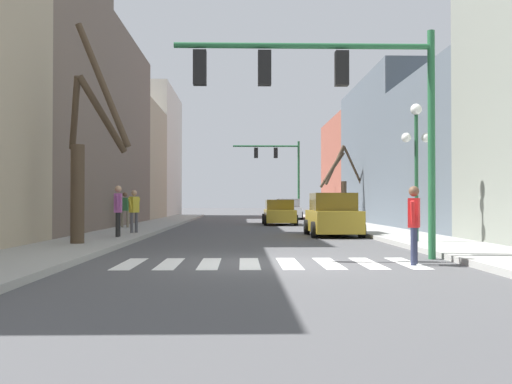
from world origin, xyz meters
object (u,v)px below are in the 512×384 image
at_px(car_driving_away_lane, 333,216).
at_px(car_parked_right_near, 279,213).
at_px(traffic_signal_near, 333,89).
at_px(street_lamp_right_corner, 416,144).
at_px(car_driving_toward_lane, 287,210).
at_px(street_tree_right_near, 86,154).
at_px(pedestrian_waiting_at_curb, 414,218).
at_px(pedestrian_on_left_sidewalk, 118,206).
at_px(pedestrian_on_right_sidewalk, 134,207).
at_px(street_tree_left_mid, 341,183).
at_px(pedestrian_near_right_corner, 125,207).
at_px(traffic_signal_far, 280,163).

bearing_deg(car_driving_away_lane, car_parked_right_near, 6.79).
bearing_deg(car_driving_away_lane, traffic_signal_near, 171.26).
bearing_deg(street_lamp_right_corner, car_driving_toward_lane, 93.73).
bearing_deg(street_tree_right_near, pedestrian_waiting_at_curb, -30.74).
bearing_deg(street_lamp_right_corner, pedestrian_waiting_at_curb, -106.98).
distance_m(traffic_signal_near, pedestrian_on_left_sidewalk, 10.08).
distance_m(street_lamp_right_corner, pedestrian_on_right_sidewalk, 11.48).
relative_size(pedestrian_on_right_sidewalk, street_tree_left_mid, 0.36).
bearing_deg(pedestrian_waiting_at_curb, car_driving_away_lane, -157.48).
relative_size(pedestrian_near_right_corner, street_tree_right_near, 0.26).
bearing_deg(pedestrian_near_right_corner, car_driving_toward_lane, 78.36).
relative_size(traffic_signal_near, pedestrian_on_right_sidewalk, 3.70).
height_order(pedestrian_on_left_sidewalk, street_tree_left_mid, street_tree_left_mid).
distance_m(pedestrian_waiting_at_curb, street_tree_right_near, 10.16).
height_order(car_driving_away_lane, pedestrian_near_right_corner, pedestrian_near_right_corner).
bearing_deg(car_parked_right_near, traffic_signal_near, 179.77).
distance_m(pedestrian_waiting_at_curb, street_tree_left_mid, 24.05).
height_order(traffic_signal_near, car_parked_right_near, traffic_signal_near).
xyz_separation_m(street_lamp_right_corner, street_tree_left_mid, (0.62, 18.20, -0.71)).
bearing_deg(street_tree_right_near, street_tree_left_mid, 59.75).
bearing_deg(traffic_signal_far, street_tree_left_mid, -75.04).
relative_size(traffic_signal_far, car_driving_toward_lane, 1.53).
relative_size(street_lamp_right_corner, street_tree_left_mid, 0.91).
bearing_deg(traffic_signal_near, street_lamp_right_corner, 52.73).
height_order(car_driving_toward_lane, pedestrian_waiting_at_curb, pedestrian_waiting_at_curb).
height_order(traffic_signal_far, pedestrian_waiting_at_curb, traffic_signal_far).
bearing_deg(car_driving_away_lane, pedestrian_on_right_sidewalk, 90.56).
bearing_deg(street_tree_left_mid, pedestrian_waiting_at_curb, -95.63).
xyz_separation_m(pedestrian_on_left_sidewalk, street_tree_left_mid, (10.61, 15.60, 1.31)).
bearing_deg(traffic_signal_near, car_driving_away_lane, 81.26).
relative_size(traffic_signal_far, car_driving_away_lane, 1.50).
relative_size(car_driving_away_lane, street_tree_right_near, 0.63).
bearing_deg(pedestrian_waiting_at_curb, pedestrian_on_right_sidewalk, -121.55).
relative_size(street_lamp_right_corner, car_driving_toward_lane, 1.06).
bearing_deg(pedestrian_on_right_sidewalk, pedestrian_waiting_at_curb, 63.76).
height_order(pedestrian_on_left_sidewalk, pedestrian_on_right_sidewalk, pedestrian_on_left_sidewalk).
xyz_separation_m(traffic_signal_far, car_driving_away_lane, (0.57, -24.03, -3.70)).
distance_m(pedestrian_on_left_sidewalk, pedestrian_waiting_at_curb, 11.69).
relative_size(pedestrian_on_left_sidewalk, pedestrian_near_right_corner, 1.07).
relative_size(street_lamp_right_corner, pedestrian_on_left_sidewalk, 2.39).
xyz_separation_m(pedestrian_on_left_sidewalk, pedestrian_near_right_corner, (-1.30, 7.95, -0.07)).
bearing_deg(pedestrian_on_left_sidewalk, car_driving_away_lane, -74.06).
bearing_deg(pedestrian_on_right_sidewalk, street_lamp_right_corner, 88.75).
bearing_deg(car_parked_right_near, pedestrian_on_right_sidewalk, 151.18).
bearing_deg(pedestrian_on_left_sidewalk, street_lamp_right_corner, -108.13).
bearing_deg(traffic_signal_far, pedestrian_on_left_sidewalk, -105.73).
bearing_deg(street_tree_right_near, pedestrian_on_right_sidewalk, 86.08).
bearing_deg(car_driving_away_lane, street_tree_right_near, 125.49).
height_order(car_driving_toward_lane, pedestrian_on_left_sidewalk, pedestrian_on_left_sidewalk).
bearing_deg(street_tree_right_near, car_driving_away_lane, 35.49).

